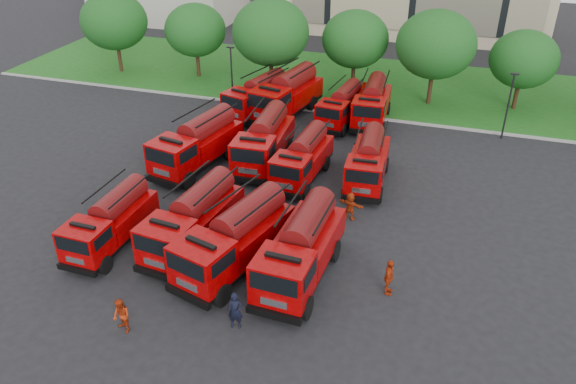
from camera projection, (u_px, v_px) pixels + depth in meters
name	position (u px, v px, depth m)	size (l,w,h in m)	color
ground	(281.00, 234.00, 31.68)	(140.00, 140.00, 0.00)	black
lawn	(367.00, 83.00, 52.98)	(70.00, 16.00, 0.12)	#154B14
curb	(349.00, 115.00, 46.33)	(70.00, 0.30, 0.14)	gray
tree_0	(114.00, 21.00, 53.45)	(6.30, 6.30, 7.70)	#382314
tree_1	(195.00, 30.00, 52.42)	(5.71, 5.71, 6.98)	#382314
tree_2	(271.00, 32.00, 48.69)	(6.72, 6.72, 8.22)	#382314
tree_3	(355.00, 39.00, 49.25)	(5.88, 5.88, 7.19)	#382314
tree_4	(436.00, 44.00, 45.92)	(6.55, 6.55, 8.01)	#382314
tree_5	(524.00, 59.00, 45.35)	(5.46, 5.46, 6.68)	#382314
lamp_post_0	(232.00, 73.00, 46.93)	(0.60, 0.25, 5.11)	black
lamp_post_1	(509.00, 102.00, 41.19)	(0.60, 0.25, 5.11)	black
fire_truck_0	(111.00, 221.00, 30.15)	(2.49, 6.48, 2.92)	black
fire_truck_1	(193.00, 219.00, 29.94)	(3.33, 7.52, 3.32)	black
fire_truck_2	(236.00, 239.00, 28.31)	(4.50, 7.96, 3.44)	black
fire_truck_3	(301.00, 249.00, 27.58)	(3.05, 7.65, 3.43)	black
fire_truck_4	(197.00, 143.00, 37.80)	(4.11, 8.02, 3.49)	black
fire_truck_5	(264.00, 141.00, 38.26)	(3.12, 7.66, 3.42)	black
fire_truck_6	(303.00, 158.00, 36.50)	(2.78, 6.74, 3.01)	black
fire_truck_7	(368.00, 161.00, 36.11)	(2.79, 6.78, 3.02)	black
fire_truck_8	(258.00, 96.00, 45.84)	(4.15, 7.35, 3.17)	black
fire_truck_9	(287.00, 94.00, 45.54)	(4.36, 8.38, 3.64)	black
fire_truck_10	(342.00, 106.00, 44.39)	(2.97, 6.58, 2.89)	black
fire_truck_11	(372.00, 103.00, 44.54)	(2.91, 7.20, 3.22)	black
firefighter_0	(236.00, 326.00, 25.38)	(0.69, 0.50, 1.89)	black
firefighter_1	(124.00, 331.00, 25.15)	(0.85, 0.47, 1.75)	#A22A0C
firefighter_2	(387.00, 293.00, 27.36)	(1.14, 0.65, 1.94)	#A22A0C
firefighter_3	(313.00, 273.00, 28.65)	(1.24, 0.64, 1.92)	black
firefighter_4	(220.00, 208.00, 34.03)	(0.92, 0.60, 1.89)	black
firefighter_5	(349.00, 218.00, 33.07)	(1.60, 0.69, 1.72)	#A22A0C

